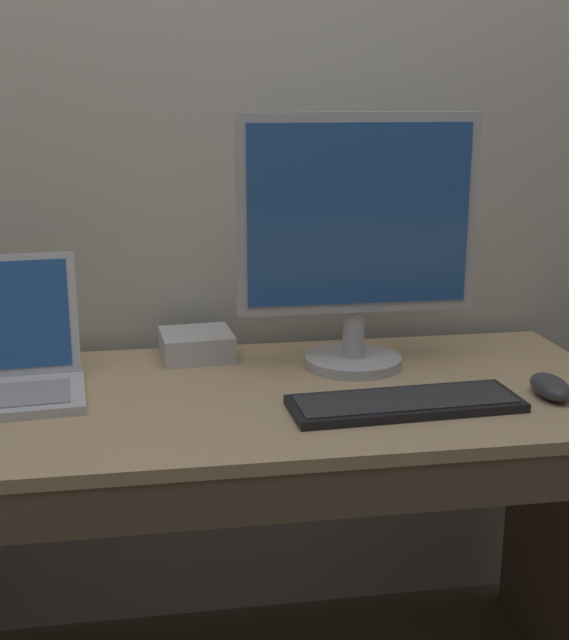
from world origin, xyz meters
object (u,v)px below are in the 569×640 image
Objects in this scene: wired_keyboard at (405,403)px; external_drive_box at (197,345)px; computer_mouse at (550,387)px; external_monitor at (357,237)px.

wired_keyboard is 2.84× the size of external_drive_box.
computer_mouse is 0.82× the size of external_drive_box.
wired_keyboard is 3.48× the size of computer_mouse.
wired_keyboard is at bearing -173.95° from computer_mouse.
external_monitor is 4.22× the size of computer_mouse.
external_drive_box is (-0.35, 0.37, 0.02)m from wired_keyboard.
computer_mouse is (0.32, -0.23, -0.25)m from external_monitor.
external_monitor is 0.42m from external_drive_box.
external_monitor reaches higher than computer_mouse.
wired_keyboard is at bearing -46.44° from external_drive_box.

